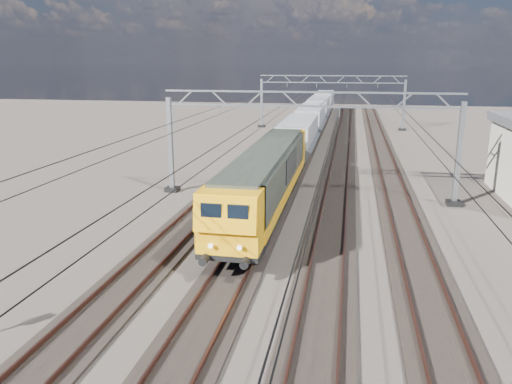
% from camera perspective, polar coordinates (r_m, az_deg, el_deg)
% --- Properties ---
extents(ground, '(160.00, 160.00, 0.00)m').
position_cam_1_polar(ground, '(30.12, 5.03, -2.66)').
color(ground, black).
rests_on(ground, ground).
extents(track_outer_west, '(2.60, 140.00, 0.30)m').
position_cam_1_polar(track_outer_west, '(31.23, -5.99, -1.91)').
color(track_outer_west, black).
rests_on(track_outer_west, ground).
extents(track_loco, '(2.60, 140.00, 0.30)m').
position_cam_1_polar(track_loco, '(30.35, 1.27, -2.33)').
color(track_loco, black).
rests_on(track_loco, ground).
extents(track_inner_east, '(2.60, 140.00, 0.30)m').
position_cam_1_polar(track_inner_east, '(29.99, 8.84, -2.72)').
color(track_inner_east, black).
rests_on(track_inner_east, ground).
extents(track_outer_east, '(2.60, 140.00, 0.30)m').
position_cam_1_polar(track_outer_east, '(30.15, 16.46, -3.07)').
color(track_outer_east, black).
rests_on(track_outer_east, ground).
extents(catenary_gantry_mid, '(19.90, 0.90, 7.11)m').
position_cam_1_polar(catenary_gantry_mid, '(33.12, 5.89, 5.86)').
color(catenary_gantry_mid, gray).
rests_on(catenary_gantry_mid, ground).
extents(catenary_gantry_far, '(19.90, 0.90, 7.11)m').
position_cam_1_polar(catenary_gantry_far, '(68.86, 8.58, 10.39)').
color(catenary_gantry_far, gray).
rests_on(catenary_gantry_far, ground).
extents(overhead_wires, '(12.03, 140.00, 0.53)m').
position_cam_1_polar(overhead_wires, '(36.86, 6.52, 9.63)').
color(overhead_wires, black).
rests_on(overhead_wires, ground).
extents(locomotive, '(2.76, 21.10, 3.62)m').
position_cam_1_polar(locomotive, '(29.63, 1.25, 1.76)').
color(locomotive, black).
rests_on(locomotive, ground).
extents(hopper_wagon_lead, '(3.38, 13.00, 3.25)m').
position_cam_1_polar(hopper_wagon_lead, '(46.90, 4.86, 6.44)').
color(hopper_wagon_lead, black).
rests_on(hopper_wagon_lead, ground).
extents(hopper_wagon_mid, '(3.38, 13.00, 3.25)m').
position_cam_1_polar(hopper_wagon_mid, '(60.93, 6.28, 8.33)').
color(hopper_wagon_mid, black).
rests_on(hopper_wagon_mid, ground).
extents(hopper_wagon_third, '(3.38, 13.00, 3.25)m').
position_cam_1_polar(hopper_wagon_third, '(75.03, 7.18, 9.50)').
color(hopper_wagon_third, black).
rests_on(hopper_wagon_third, ground).
extents(hopper_wagon_fourth, '(3.38, 13.00, 3.25)m').
position_cam_1_polar(hopper_wagon_fourth, '(89.15, 7.79, 10.31)').
color(hopper_wagon_fourth, black).
rests_on(hopper_wagon_fourth, ground).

